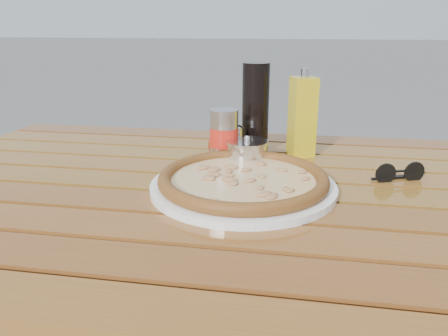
% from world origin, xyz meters
% --- Properties ---
extents(table, '(1.40, 0.90, 0.75)m').
position_xyz_m(table, '(0.00, -0.00, 0.67)').
color(table, '#351A0C').
rests_on(table, ground).
extents(plate, '(0.37, 0.37, 0.01)m').
position_xyz_m(plate, '(0.04, -0.02, 0.76)').
color(plate, white).
rests_on(plate, table).
extents(pizza, '(0.39, 0.39, 0.03)m').
position_xyz_m(pizza, '(0.04, -0.02, 0.77)').
color(pizza, '#FDE9B5').
rests_on(pizza, plate).
extents(pepper_shaker, '(0.06, 0.06, 0.08)m').
position_xyz_m(pepper_shaker, '(-0.04, 0.19, 0.79)').
color(pepper_shaker, '#A83013').
rests_on(pepper_shaker, table).
extents(oregano_shaker, '(0.06, 0.06, 0.08)m').
position_xyz_m(oregano_shaker, '(-0.01, 0.20, 0.79)').
color(oregano_shaker, '#363C18').
rests_on(oregano_shaker, table).
extents(dark_bottle, '(0.09, 0.09, 0.22)m').
position_xyz_m(dark_bottle, '(0.04, 0.25, 0.86)').
color(dark_bottle, black).
rests_on(dark_bottle, table).
extents(soda_can, '(0.09, 0.09, 0.12)m').
position_xyz_m(soda_can, '(-0.03, 0.17, 0.81)').
color(soda_can, silver).
rests_on(soda_can, table).
extents(olive_oil_cruet, '(0.07, 0.07, 0.21)m').
position_xyz_m(olive_oil_cruet, '(0.15, 0.24, 0.85)').
color(olive_oil_cruet, gold).
rests_on(olive_oil_cruet, table).
extents(parmesan_tin, '(0.12, 0.12, 0.07)m').
position_xyz_m(parmesan_tin, '(0.03, 0.13, 0.78)').
color(parmesan_tin, silver).
rests_on(parmesan_tin, table).
extents(sunglasses, '(0.11, 0.06, 0.04)m').
position_xyz_m(sunglasses, '(0.35, 0.09, 0.77)').
color(sunglasses, black).
rests_on(sunglasses, table).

